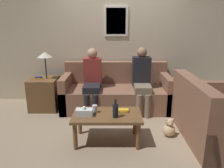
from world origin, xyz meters
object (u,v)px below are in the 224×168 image
object	(u,v)px
couch_side	(211,118)
drinking_glass	(95,109)
person_left	(92,78)
coffee_table	(107,118)
couch_main	(116,93)
person_right	(142,78)
teddy_bear	(169,128)
wine_bottle	(115,110)

from	to	relation	value
couch_side	drinking_glass	xyz separation A→B (m)	(-1.74, -0.06, 0.17)
person_left	coffee_table	bearing A→B (deg)	-75.40
couch_main	person_right	bearing A→B (deg)	-20.53
person_left	teddy_bear	bearing A→B (deg)	-39.64
person_right	teddy_bear	distance (m)	1.18
drinking_glass	teddy_bear	distance (m)	1.18
couch_side	person_right	bearing A→B (deg)	41.84
couch_main	drinking_glass	bearing A→B (deg)	-104.46
couch_main	wine_bottle	xyz separation A→B (m)	(-0.03, -1.43, 0.22)
drinking_glass	person_left	distance (m)	1.14
couch_main	couch_side	bearing A→B (deg)	-40.71
wine_bottle	teddy_bear	bearing A→B (deg)	16.61
person_left	person_right	xyz separation A→B (m)	(0.95, -0.03, 0.01)
drinking_glass	wine_bottle	bearing A→B (deg)	-28.26
couch_main	person_left	xyz separation A→B (m)	(-0.46, -0.15, 0.34)
person_right	couch_main	bearing A→B (deg)	159.47
person_left	wine_bottle	bearing A→B (deg)	-71.63
couch_side	wine_bottle	world-z (taller)	couch_side
drinking_glass	person_right	size ratio (longest dim) A/B	0.09
drinking_glass	person_left	size ratio (longest dim) A/B	0.09
person_left	person_right	distance (m)	0.95
teddy_bear	drinking_glass	bearing A→B (deg)	-175.53
drinking_glass	teddy_bear	bearing A→B (deg)	4.47
couch_side	person_right	xyz separation A→B (m)	(-0.92, 1.03, 0.35)
coffee_table	drinking_glass	world-z (taller)	drinking_glass
couch_main	couch_side	size ratio (longest dim) A/B	1.41
couch_side	teddy_bear	bearing A→B (deg)	87.71
couch_main	person_left	size ratio (longest dim) A/B	1.75
wine_bottle	drinking_glass	xyz separation A→B (m)	(-0.29, 0.16, -0.04)
drinking_glass	coffee_table	bearing A→B (deg)	-16.93
drinking_glass	person_left	xyz separation A→B (m)	(-0.13, 1.12, 0.16)
couch_side	person_right	world-z (taller)	person_right
couch_side	teddy_bear	xyz separation A→B (m)	(-0.62, 0.02, -0.18)
coffee_table	person_right	distance (m)	1.34
coffee_table	teddy_bear	xyz separation A→B (m)	(0.94, 0.14, -0.24)
coffee_table	person_right	world-z (taller)	person_right
couch_side	coffee_table	xyz separation A→B (m)	(-1.56, -0.12, 0.05)
person_left	person_right	world-z (taller)	person_right
couch_side	coffee_table	size ratio (longest dim) A/B	1.53
coffee_table	drinking_glass	size ratio (longest dim) A/B	8.74
wine_bottle	drinking_glass	size ratio (longest dim) A/B	2.37
wine_bottle	person_left	size ratio (longest dim) A/B	0.22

